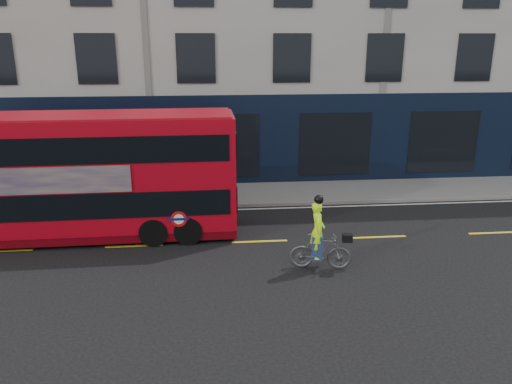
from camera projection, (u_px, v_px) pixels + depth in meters
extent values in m
plane|color=black|center=(127.00, 267.00, 14.38)|extent=(120.00, 120.00, 0.00)
cube|color=gray|center=(151.00, 196.00, 20.54)|extent=(60.00, 3.00, 0.12)
cube|color=gray|center=(147.00, 208.00, 19.11)|extent=(60.00, 0.12, 0.13)
cube|color=#B2AFA8|center=(156.00, 13.00, 24.52)|extent=(50.00, 10.00, 15.00)
cube|color=black|center=(152.00, 143.00, 21.37)|extent=(50.00, 0.08, 4.00)
cube|color=silver|center=(146.00, 212.00, 18.85)|extent=(58.00, 0.10, 0.01)
cube|color=#AD0615|center=(78.00, 172.00, 15.93)|extent=(10.04, 2.45, 3.59)
cube|color=#56030A|center=(84.00, 229.00, 16.50)|extent=(10.03, 2.40, 0.27)
cube|color=black|center=(80.00, 196.00, 16.17)|extent=(9.64, 2.48, 0.82)
cube|color=black|center=(75.00, 144.00, 15.66)|extent=(9.64, 2.48, 0.82)
cube|color=maroon|center=(72.00, 116.00, 15.39)|extent=(9.83, 2.35, 0.07)
cube|color=black|center=(235.00, 191.00, 16.70)|extent=(0.08, 2.05, 0.82)
cube|color=black|center=(234.00, 140.00, 16.19)|extent=(0.08, 2.05, 0.82)
cube|color=gray|center=(37.00, 181.00, 14.71)|extent=(5.45, 0.14, 0.82)
cylinder|color=red|center=(179.00, 219.00, 15.54)|extent=(0.51, 0.03, 0.51)
cylinder|color=white|center=(179.00, 219.00, 15.54)|extent=(0.33, 0.03, 0.33)
cube|color=#0C1459|center=(179.00, 219.00, 15.54)|extent=(0.64, 0.03, 0.08)
cylinder|color=black|center=(189.00, 219.00, 16.82)|extent=(0.95, 2.34, 0.91)
cylinder|color=black|center=(156.00, 221.00, 16.70)|extent=(0.95, 2.34, 0.91)
imported|color=#4F5255|center=(320.00, 251.00, 14.14)|extent=(1.80, 0.80, 1.05)
imported|color=#BBFF12|center=(318.00, 230.00, 13.95)|extent=(0.49, 0.66, 1.64)
cube|color=black|center=(347.00, 238.00, 13.95)|extent=(0.32, 0.27, 0.22)
cube|color=navy|center=(317.00, 247.00, 14.11)|extent=(0.37, 0.43, 0.70)
sphere|color=black|center=(319.00, 200.00, 13.69)|extent=(0.26, 0.26, 0.26)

